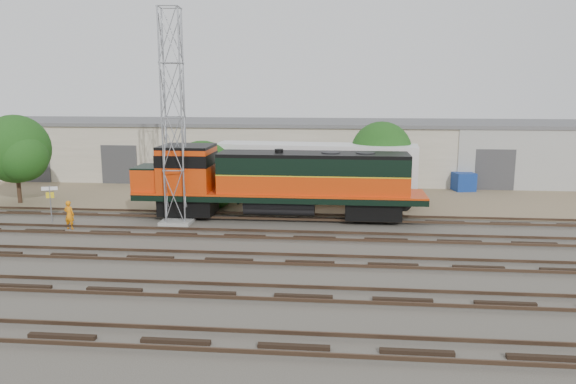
# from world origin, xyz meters

# --- Properties ---
(ground) EXTENTS (140.00, 140.00, 0.00)m
(ground) POSITION_xyz_m (0.00, 0.00, 0.00)
(ground) COLOR #47423A
(ground) RESTS_ON ground
(dirt_strip) EXTENTS (80.00, 16.00, 0.02)m
(dirt_strip) POSITION_xyz_m (0.00, 15.00, 0.01)
(dirt_strip) COLOR #726047
(dirt_strip) RESTS_ON ground
(tracks) EXTENTS (80.00, 20.40, 0.28)m
(tracks) POSITION_xyz_m (0.00, -3.00, 0.08)
(tracks) COLOR black
(tracks) RESTS_ON ground
(warehouse) EXTENTS (58.40, 10.40, 5.30)m
(warehouse) POSITION_xyz_m (0.04, 22.98, 2.65)
(warehouse) COLOR beige
(warehouse) RESTS_ON ground
(locomotive) EXTENTS (18.62, 3.27, 4.48)m
(locomotive) POSITION_xyz_m (1.15, 6.00, 2.55)
(locomotive) COLOR black
(locomotive) RESTS_ON tracks
(signal_tower) EXTENTS (1.93, 1.93, 13.08)m
(signal_tower) POSITION_xyz_m (-4.82, 4.41, 6.39)
(signal_tower) COLOR gray
(signal_tower) RESTS_ON ground
(sign_post) EXTENTS (0.92, 0.34, 2.34)m
(sign_post) POSITION_xyz_m (-12.78, 3.80, 1.64)
(sign_post) COLOR gray
(sign_post) RESTS_ON ground
(worker) EXTENTS (0.70, 0.52, 1.75)m
(worker) POSITION_xyz_m (-10.83, 2.29, 0.88)
(worker) COLOR orange
(worker) RESTS_ON ground
(semi_trailer) EXTENTS (14.54, 3.99, 4.42)m
(semi_trailer) POSITION_xyz_m (3.91, 10.90, 2.78)
(semi_trailer) COLOR white
(semi_trailer) RESTS_ON ground
(dumpster_blue) EXTENTS (1.89, 1.81, 1.50)m
(dumpster_blue) POSITION_xyz_m (15.45, 17.42, 0.75)
(dumpster_blue) COLOR navy
(dumpster_blue) RESTS_ON ground
(tree_west) EXTENTS (5.20, 4.96, 6.49)m
(tree_west) POSITION_xyz_m (-17.92, 9.09, 3.88)
(tree_west) COLOR #382619
(tree_west) RESTS_ON ground
(tree_mid) EXTENTS (5.22, 4.97, 4.97)m
(tree_mid) POSITION_xyz_m (-4.25, 9.67, 2.06)
(tree_mid) COLOR #382619
(tree_mid) RESTS_ON ground
(tree_east) EXTENTS (4.66, 4.44, 6.00)m
(tree_east) POSITION_xyz_m (8.52, 11.68, 3.66)
(tree_east) COLOR #382619
(tree_east) RESTS_ON ground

